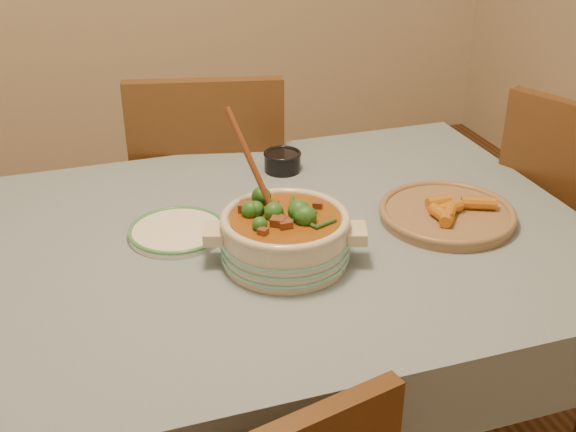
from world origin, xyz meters
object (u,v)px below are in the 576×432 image
(white_plate, at_px, (177,231))
(condiment_bowl, at_px, (282,160))
(stew_casserole, at_px, (285,233))
(chair_far, at_px, (211,196))
(dining_table, at_px, (235,275))
(fried_plate, at_px, (447,212))

(white_plate, relative_size, condiment_bowl, 2.44)
(stew_casserole, relative_size, chair_far, 0.36)
(chair_far, bearing_deg, condiment_bowl, 127.41)
(condiment_bowl, bearing_deg, white_plate, -141.87)
(dining_table, bearing_deg, fried_plate, -6.38)
(stew_casserole, xyz_separation_m, white_plate, (-0.20, 0.19, -0.06))
(condiment_bowl, xyz_separation_m, fried_plate, (0.29, -0.40, -0.01))
(stew_casserole, bearing_deg, condiment_bowl, 72.80)
(dining_table, relative_size, chair_far, 1.73)
(dining_table, distance_m, fried_plate, 0.53)
(dining_table, xyz_separation_m, fried_plate, (0.51, -0.06, 0.11))
(stew_casserole, height_order, condiment_bowl, stew_casserole)
(dining_table, bearing_deg, condiment_bowl, 56.20)
(dining_table, relative_size, fried_plate, 4.54)
(condiment_bowl, height_order, fried_plate, same)
(white_plate, bearing_deg, fried_plate, -11.53)
(dining_table, xyz_separation_m, condiment_bowl, (0.23, 0.34, 0.12))
(fried_plate, bearing_deg, condiment_bowl, 125.85)
(stew_casserole, xyz_separation_m, condiment_bowl, (0.14, 0.46, -0.04))
(stew_casserole, height_order, chair_far, stew_casserole)
(white_plate, height_order, condiment_bowl, condiment_bowl)
(white_plate, height_order, chair_far, chair_far)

